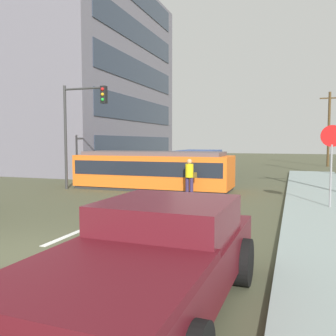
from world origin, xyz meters
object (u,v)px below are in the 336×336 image
at_px(city_bus, 196,162).
at_px(pedestrian_crossing, 190,175).
at_px(utility_pole_far, 329,128).
at_px(parked_sedan_mid, 118,169).
at_px(stop_sign, 332,149).
at_px(streetcar_tram, 153,170).
at_px(pickup_truck_parked, 155,258).
at_px(traffic_light_mast, 81,117).

distance_m(city_bus, pedestrian_crossing, 7.70).
distance_m(pedestrian_crossing, utility_pole_far, 24.43).
xyz_separation_m(city_bus, parked_sedan_mid, (-4.83, -1.78, -0.45)).
distance_m(pedestrian_crossing, stop_sign, 5.98).
xyz_separation_m(stop_sign, utility_pole_far, (1.93, 24.68, 1.61)).
relative_size(city_bus, parked_sedan_mid, 1.47).
distance_m(streetcar_tram, pickup_truck_parked, 13.49).
xyz_separation_m(pedestrian_crossing, pickup_truck_parked, (2.56, -10.76, -0.15)).
relative_size(pickup_truck_parked, traffic_light_mast, 0.96).
bearing_deg(utility_pole_far, parked_sedan_mid, -129.06).
xyz_separation_m(stop_sign, traffic_light_mast, (-11.40, 1.92, 1.46)).
bearing_deg(pickup_truck_parked, pedestrian_crossing, 103.39).
xyz_separation_m(city_bus, utility_pole_far, (9.23, 15.55, 2.73)).
relative_size(pedestrian_crossing, traffic_light_mast, 0.32).
bearing_deg(city_bus, parked_sedan_mid, -159.79).
height_order(pedestrian_crossing, stop_sign, stop_sign).
bearing_deg(stop_sign, pedestrian_crossing, 163.88).
relative_size(city_bus, pedestrian_crossing, 3.56).
distance_m(parked_sedan_mid, traffic_light_mast, 6.27).
xyz_separation_m(pickup_truck_parked, stop_sign, (3.06, 9.14, 1.40)).
height_order(parked_sedan_mid, utility_pole_far, utility_pole_far).
xyz_separation_m(pedestrian_crossing, parked_sedan_mid, (-6.51, 5.73, -0.32)).
bearing_deg(traffic_light_mast, streetcar_tram, 23.88).
bearing_deg(pedestrian_crossing, streetcar_tram, 144.18).
xyz_separation_m(parked_sedan_mid, utility_pole_far, (14.06, 17.33, 3.18)).
bearing_deg(streetcar_tram, stop_sign, -22.80).
bearing_deg(parked_sedan_mid, city_bus, 20.21).
relative_size(city_bus, pickup_truck_parked, 1.18).
relative_size(parked_sedan_mid, traffic_light_mast, 0.77).
relative_size(traffic_light_mast, utility_pole_far, 0.73).
bearing_deg(stop_sign, traffic_light_mast, 170.43).
bearing_deg(utility_pole_far, streetcar_tram, -115.15).
bearing_deg(pickup_truck_parked, city_bus, 103.08).
xyz_separation_m(traffic_light_mast, utility_pole_far, (13.32, 22.76, 0.15)).
xyz_separation_m(streetcar_tram, stop_sign, (8.07, -3.39, 1.19)).
xyz_separation_m(streetcar_tram, utility_pole_far, (10.00, 21.29, 2.80)).
bearing_deg(streetcar_tram, city_bus, 82.41).
bearing_deg(parked_sedan_mid, pedestrian_crossing, -41.34).
bearing_deg(parked_sedan_mid, stop_sign, -31.22).
bearing_deg(parked_sedan_mid, pickup_truck_parked, -61.18).
bearing_deg(parked_sedan_mid, utility_pole_far, 50.94).
distance_m(city_bus, stop_sign, 11.75).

